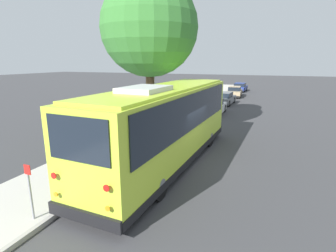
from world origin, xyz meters
The scene contains 11 objects.
ground_plane centered at (0.00, 0.00, 0.00)m, with size 160.00×160.00×0.00m, color #3D3D3F.
sidewalk_slab centered at (0.00, 3.78, 0.07)m, with size 80.00×3.19×0.15m, color beige.
curb_strip centered at (0.00, 2.11, 0.07)m, with size 80.00×0.14×0.15m, color #AAA69D.
shuttle_bus centered at (-0.33, 0.60, 1.95)m, with size 11.07×2.97×3.62m.
parked_sedan_white centered at (11.67, 1.00, 0.62)m, with size 4.12×1.70×1.33m.
parked_sedan_gray centered at (17.40, 1.05, 0.60)m, with size 4.38×1.94×1.29m.
parked_sedan_tan centered at (24.10, 0.86, 0.62)m, with size 4.53×1.90×1.32m.
parked_sedan_blue centered at (30.73, 0.93, 0.58)m, with size 4.34×1.94×1.26m.
street_tree centered at (3.75, 3.24, 6.71)m, with size 5.55×5.55×9.80m.
sign_post_near centered at (-5.94, 2.45, 0.99)m, with size 0.06×0.22×1.64m.
sign_post_far centered at (-3.76, 2.45, 0.78)m, with size 0.06×0.06×1.25m.
Camera 1 is at (-10.68, -3.51, 4.51)m, focal length 28.00 mm.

